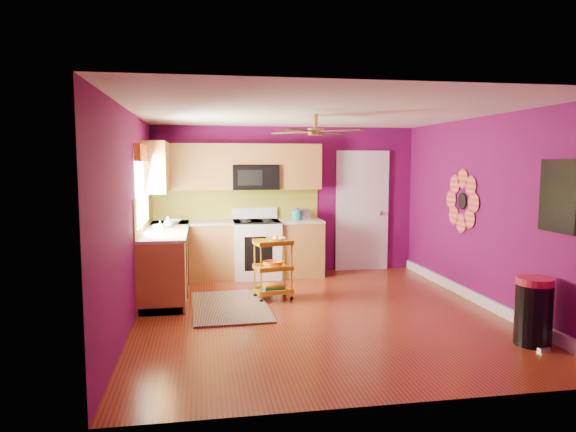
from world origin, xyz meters
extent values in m
plane|color=maroon|center=(0.00, 0.00, 0.00)|extent=(5.00, 5.00, 0.00)
cube|color=#610B4E|center=(0.00, 2.50, 1.25)|extent=(4.50, 0.04, 2.50)
cube|color=#610B4E|center=(0.00, -2.50, 1.25)|extent=(4.50, 0.04, 2.50)
cube|color=#610B4E|center=(-2.25, 0.00, 1.25)|extent=(0.04, 5.00, 2.50)
cube|color=#610B4E|center=(2.25, 0.00, 1.25)|extent=(0.04, 5.00, 2.50)
cube|color=silver|center=(0.00, 0.00, 2.50)|extent=(4.50, 5.00, 0.04)
cube|color=white|center=(2.22, 0.00, 0.07)|extent=(0.05, 4.90, 0.14)
cube|color=#966129|center=(-1.95, 1.35, 0.45)|extent=(0.60, 2.30, 0.90)
cube|color=#966129|center=(-0.85, 2.20, 0.45)|extent=(2.80, 0.60, 0.90)
cube|color=beige|center=(-1.95, 1.35, 0.92)|extent=(0.63, 2.30, 0.04)
cube|color=beige|center=(-0.85, 2.20, 0.92)|extent=(2.80, 0.63, 0.04)
cube|color=black|center=(-1.95, 1.35, 0.05)|extent=(0.54, 2.30, 0.10)
cube|color=black|center=(-0.85, 2.20, 0.05)|extent=(2.80, 0.54, 0.10)
cube|color=white|center=(-0.55, 2.17, 0.46)|extent=(0.76, 0.66, 0.92)
cube|color=black|center=(-0.55, 2.17, 0.93)|extent=(0.76, 0.62, 0.03)
cube|color=white|center=(-0.55, 2.45, 1.04)|extent=(0.76, 0.06, 0.18)
cube|color=black|center=(-0.55, 1.84, 0.45)|extent=(0.45, 0.02, 0.55)
cube|color=#966129|center=(-1.59, 2.33, 1.83)|extent=(1.32, 0.33, 0.75)
cube|color=#966129|center=(0.19, 2.33, 1.83)|extent=(0.72, 0.33, 0.75)
cube|color=#966129|center=(-0.55, 2.33, 2.03)|extent=(0.76, 0.33, 0.34)
cube|color=#966129|center=(-2.08, 1.85, 1.83)|extent=(0.33, 1.30, 0.75)
cube|color=black|center=(-0.55, 2.30, 1.65)|extent=(0.76, 0.38, 0.40)
cube|color=olive|center=(-0.85, 2.49, 1.20)|extent=(2.80, 0.01, 0.51)
cube|color=olive|center=(-2.24, 1.35, 1.20)|extent=(0.01, 2.30, 0.51)
cube|color=white|center=(-2.23, 1.05, 1.55)|extent=(0.03, 1.20, 1.00)
cube|color=orange|center=(-2.20, 1.05, 2.02)|extent=(0.08, 1.35, 0.22)
cube|color=white|center=(1.35, 2.48, 1.02)|extent=(0.85, 0.04, 2.05)
cube|color=white|center=(1.35, 2.46, 1.02)|extent=(0.95, 0.02, 2.15)
sphere|color=#BF8C3F|center=(1.67, 2.42, 1.00)|extent=(0.07, 0.07, 0.07)
cylinder|color=black|center=(2.23, 0.60, 1.35)|extent=(0.01, 0.24, 0.24)
cube|color=#1C9FB7|center=(2.23, -1.40, 1.55)|extent=(0.03, 0.52, 0.72)
cube|color=black|center=(2.21, -1.40, 1.55)|extent=(0.01, 0.56, 0.76)
cylinder|color=#BF8C3F|center=(0.00, 0.20, 2.42)|extent=(0.06, 0.06, 0.16)
cylinder|color=#BF8C3F|center=(0.00, 0.20, 2.28)|extent=(0.20, 0.20, 0.08)
cube|color=#4C2D19|center=(0.27, 0.47, 2.28)|extent=(0.47, 0.47, 0.01)
cube|color=#4C2D19|center=(-0.27, 0.47, 2.28)|extent=(0.47, 0.47, 0.01)
cube|color=#4C2D19|center=(-0.27, -0.07, 2.28)|extent=(0.47, 0.47, 0.01)
cube|color=#4C2D19|center=(0.27, -0.07, 2.28)|extent=(0.47, 0.47, 0.01)
cube|color=black|center=(-1.08, 0.44, 0.01)|extent=(1.02, 1.62, 0.02)
cylinder|color=gold|center=(-0.66, 0.58, 0.42)|extent=(0.02, 0.02, 0.77)
cylinder|color=gold|center=(-0.22, 0.66, 0.42)|extent=(0.02, 0.02, 0.77)
cylinder|color=gold|center=(-0.71, 0.88, 0.42)|extent=(0.02, 0.02, 0.77)
cylinder|color=gold|center=(-0.28, 0.96, 0.42)|extent=(0.02, 0.02, 0.77)
sphere|color=black|center=(-0.66, 0.58, 0.03)|extent=(0.05, 0.05, 0.05)
sphere|color=black|center=(-0.22, 0.66, 0.03)|extent=(0.05, 0.05, 0.05)
sphere|color=black|center=(-0.71, 0.88, 0.03)|extent=(0.05, 0.05, 0.05)
sphere|color=black|center=(-0.28, 0.96, 0.03)|extent=(0.05, 0.05, 0.05)
cube|color=gold|center=(-0.47, 0.77, 0.78)|extent=(0.55, 0.44, 0.03)
cube|color=gold|center=(-0.47, 0.77, 0.43)|extent=(0.55, 0.44, 0.03)
cube|color=gold|center=(-0.47, 0.77, 0.11)|extent=(0.55, 0.44, 0.03)
imported|color=beige|center=(-0.42, 0.78, 0.83)|extent=(0.32, 0.32, 0.07)
sphere|color=yellow|center=(-0.42, 0.78, 0.85)|extent=(0.09, 0.09, 0.09)
imported|color=orange|center=(-0.47, 0.77, 0.49)|extent=(0.33, 0.33, 0.09)
cube|color=navy|center=(-0.47, 0.77, 0.14)|extent=(0.32, 0.26, 0.04)
cube|color=#267233|center=(-0.47, 0.77, 0.17)|extent=(0.32, 0.26, 0.03)
cube|color=orange|center=(-0.47, 0.77, 0.20)|extent=(0.32, 0.26, 0.03)
cylinder|color=black|center=(1.96, -1.46, 0.32)|extent=(0.43, 0.43, 0.64)
cylinder|color=#BC1A3A|center=(1.96, -1.46, 0.68)|extent=(0.37, 0.37, 0.07)
cube|color=beige|center=(1.96, -1.65, 0.02)|extent=(0.14, 0.08, 0.03)
cylinder|color=#128188|center=(0.13, 2.19, 1.02)|extent=(0.18, 0.18, 0.16)
sphere|color=#128188|center=(0.13, 2.19, 1.12)|extent=(0.06, 0.06, 0.06)
cube|color=beige|center=(0.25, 2.23, 1.03)|extent=(0.22, 0.15, 0.18)
imported|color=#EA3F72|center=(-2.00, 0.98, 1.02)|extent=(0.08, 0.08, 0.17)
imported|color=white|center=(-1.93, 1.54, 1.02)|extent=(0.13, 0.13, 0.16)
imported|color=white|center=(-1.87, 2.03, 0.97)|extent=(0.26, 0.26, 0.06)
imported|color=white|center=(-2.03, 1.04, 0.99)|extent=(0.14, 0.14, 0.11)
camera|label=1|loc=(-1.42, -6.17, 1.90)|focal=32.00mm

